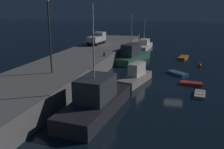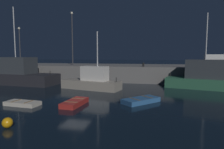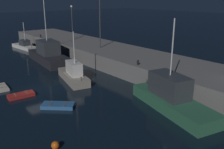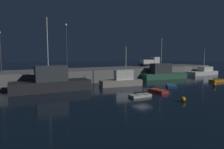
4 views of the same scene
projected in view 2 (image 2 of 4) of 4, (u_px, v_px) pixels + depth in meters
ground_plane at (75, 99)px, 18.31m from camera, size 320.00×320.00×0.00m
pier_quay at (111, 72)px, 33.75m from camera, size 73.67×9.90×2.42m
fishing_boat_blue at (92, 81)px, 23.45m from camera, size 7.62×3.90×6.85m
fishing_boat_white at (18, 74)px, 27.68m from camera, size 11.70×4.75×10.79m
fishing_trawler_green at (209, 78)px, 23.76m from camera, size 11.01×5.69×9.15m
dinghy_orange_near at (23, 103)px, 15.89m from camera, size 2.92×1.46×0.36m
rowboat_white_mid at (75, 103)px, 15.93m from camera, size 1.47×3.01×0.44m
dinghy_red_small at (141, 100)px, 16.78m from camera, size 3.35×3.46×0.44m
mooring_buoy_mid at (7, 123)px, 10.95m from camera, size 0.59×0.59×0.59m
lamp_post_west at (20, 42)px, 36.81m from camera, size 0.44×0.44×6.93m
lamp_post_east at (72, 35)px, 33.39m from camera, size 0.44×0.44×9.03m
bollard_west at (143, 65)px, 28.40m from camera, size 0.28×0.28×0.60m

